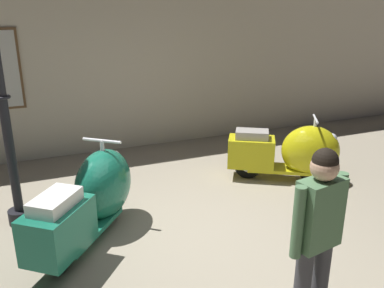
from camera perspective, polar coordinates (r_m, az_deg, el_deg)
ground_plane at (r=4.97m, az=1.20°, el=-13.00°), size 60.00×60.00×0.00m
showroom_back_wall at (r=7.62m, az=-9.61°, el=13.12°), size 18.00×0.24×3.74m
scooter_0 at (r=4.92m, az=-13.66°, el=-7.18°), size 1.53×1.74×1.11m
scooter_1 at (r=6.46m, az=13.61°, el=-1.09°), size 1.67×1.25×1.02m
lamppost at (r=5.14m, az=-24.96°, el=7.32°), size 0.30×0.30×3.07m
visitor_0 at (r=3.46m, az=16.90°, el=-11.31°), size 0.54×0.31×1.62m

